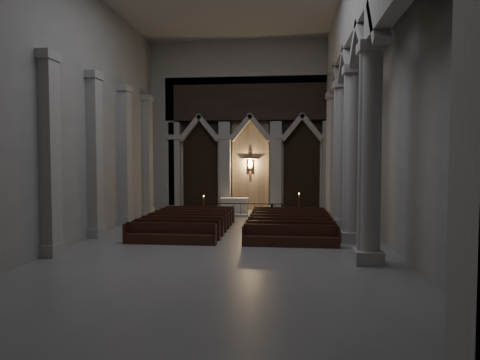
{
  "coord_description": "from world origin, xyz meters",
  "views": [
    {
      "loc": [
        2.44,
        -18.43,
        3.89
      ],
      "look_at": [
        0.18,
        3.0,
        2.76
      ],
      "focal_mm": 32.0,
      "sensor_mm": 36.0,
      "label": 1
    }
  ],
  "objects": [
    {
      "name": "sanctuary_step",
      "position": [
        0.0,
        10.6,
        0.07
      ],
      "size": [
        8.5,
        2.6,
        0.15
      ],
      "primitive_type": "cube",
      "color": "#ABA89F",
      "rests_on": "ground"
    },
    {
      "name": "pews",
      "position": [
        0.0,
        3.56,
        0.31
      ],
      "size": [
        9.64,
        7.14,
        0.95
      ],
      "color": "black",
      "rests_on": "ground"
    },
    {
      "name": "right_arcade",
      "position": [
        5.5,
        1.33,
        7.83
      ],
      "size": [
        1.0,
        24.0,
        12.0
      ],
      "color": "#ABA89F",
      "rests_on": "ground"
    },
    {
      "name": "altar_rail",
      "position": [
        -0.0,
        9.48,
        0.6
      ],
      "size": [
        4.63,
        0.09,
        0.91
      ],
      "color": "black",
      "rests_on": "ground"
    },
    {
      "name": "left_pilasters",
      "position": [
        -6.75,
        3.5,
        3.91
      ],
      "size": [
        0.6,
        13.0,
        8.03
      ],
      "color": "#ABA89F",
      "rests_on": "ground"
    },
    {
      "name": "sanctuary_wall",
      "position": [
        0.0,
        11.54,
        6.62
      ],
      "size": [
        14.0,
        0.77,
        12.0
      ],
      "color": "#ABA89F",
      "rests_on": "ground"
    },
    {
      "name": "room",
      "position": [
        0.0,
        0.0,
        7.6
      ],
      "size": [
        24.0,
        24.1,
        12.0
      ],
      "color": "gray",
      "rests_on": "ground"
    },
    {
      "name": "altar",
      "position": [
        -1.02,
        10.67,
        0.64
      ],
      "size": [
        1.92,
        0.77,
        0.97
      ],
      "color": "beige",
      "rests_on": "sanctuary_step"
    },
    {
      "name": "candle_stand_right",
      "position": [
        3.34,
        9.16,
        0.44
      ],
      "size": [
        0.27,
        0.27,
        1.61
      ],
      "color": "#A06631",
      "rests_on": "ground"
    },
    {
      "name": "candle_stand_left",
      "position": [
        -2.84,
        9.0,
        0.38
      ],
      "size": [
        0.24,
        0.24,
        1.41
      ],
      "color": "#A06631",
      "rests_on": "ground"
    },
    {
      "name": "worshipper",
      "position": [
        1.7,
        7.14,
        0.56
      ],
      "size": [
        0.48,
        0.4,
        1.12
      ],
      "primitive_type": "imported",
      "rotation": [
        0.0,
        0.0,
        0.38
      ],
      "color": "black",
      "rests_on": "ground"
    }
  ]
}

